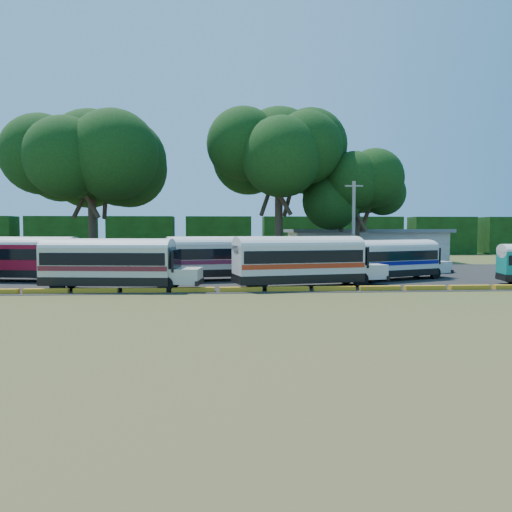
{
  "coord_description": "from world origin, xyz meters",
  "views": [
    {
      "loc": [
        0.19,
        -30.38,
        3.91
      ],
      "look_at": [
        2.82,
        6.0,
        2.0
      ],
      "focal_mm": 35.0,
      "sensor_mm": 36.0,
      "label": 1
    }
  ],
  "objects": [
    {
      "name": "terminal_building",
      "position": [
        18.0,
        30.0,
        2.03
      ],
      "size": [
        19.0,
        9.0,
        4.0
      ],
      "color": "silver",
      "rests_on": "ground"
    },
    {
      "name": "bus_cream_west",
      "position": [
        -6.81,
        2.51,
        1.9
      ],
      "size": [
        10.46,
        3.77,
        3.36
      ],
      "rotation": [
        0.0,
        0.0,
        -0.12
      ],
      "color": "black",
      "rests_on": "ground"
    },
    {
      "name": "bus_white_red",
      "position": [
        5.7,
        3.04,
        1.97
      ],
      "size": [
        10.92,
        4.73,
        3.49
      ],
      "rotation": [
        0.0,
        0.0,
        0.21
      ],
      "color": "black",
      "rests_on": "ground"
    },
    {
      "name": "bus_red",
      "position": [
        -14.61,
        8.64,
        1.95
      ],
      "size": [
        10.63,
        4.36,
        3.4
      ],
      "rotation": [
        0.0,
        0.0,
        -0.18
      ],
      "color": "black",
      "rests_on": "ground"
    },
    {
      "name": "ground",
      "position": [
        0.0,
        0.0,
        0.0
      ],
      "size": [
        160.0,
        160.0,
        0.0
      ],
      "primitive_type": "plane",
      "color": "#3C4E1A",
      "rests_on": "ground"
    },
    {
      "name": "bus_white_blue",
      "position": [
        13.68,
        7.56,
        1.77
      ],
      "size": [
        9.68,
        5.96,
        3.14
      ],
      "rotation": [
        0.0,
        0.0,
        0.41
      ],
      "color": "black",
      "rests_on": "ground"
    },
    {
      "name": "utility_pole",
      "position": [
        11.94,
        12.87,
        4.2
      ],
      "size": [
        1.6,
        0.3,
        8.19
      ],
      "color": "gray",
      "rests_on": "ground"
    },
    {
      "name": "tree_east",
      "position": [
        14.35,
        20.82,
        8.49
      ],
      "size": [
        8.07,
        8.07,
        11.52
      ],
      "color": "#392B1C",
      "rests_on": "ground"
    },
    {
      "name": "tree_west",
      "position": [
        -12.42,
        20.12,
        11.28
      ],
      "size": [
        12.03,
        12.03,
        15.73
      ],
      "color": "#392B1C",
      "rests_on": "ground"
    },
    {
      "name": "bus_cream_east",
      "position": [
        0.56,
        8.29,
        1.93
      ],
      "size": [
        10.68,
        4.67,
        3.41
      ],
      "rotation": [
        0.0,
        0.0,
        0.21
      ],
      "color": "black",
      "rests_on": "ground"
    },
    {
      "name": "treeline_backdrop",
      "position": [
        0.0,
        48.0,
        3.0
      ],
      "size": [
        130.0,
        4.0,
        6.0
      ],
      "color": "black",
      "rests_on": "ground"
    },
    {
      "name": "curb",
      "position": [
        -0.0,
        1.0,
        0.15
      ],
      "size": [
        53.7,
        0.45,
        0.3
      ],
      "color": "orange",
      "rests_on": "ground"
    },
    {
      "name": "tree_center",
      "position": [
        6.23,
        20.64,
        11.93
      ],
      "size": [
        12.09,
        12.09,
        16.4
      ],
      "color": "#392B1C",
      "rests_on": "ground"
    },
    {
      "name": "asphalt_strip",
      "position": [
        1.0,
        12.0,
        0.01
      ],
      "size": [
        64.0,
        24.0,
        0.02
      ],
      "primitive_type": "cube",
      "color": "black",
      "rests_on": "ground"
    }
  ]
}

